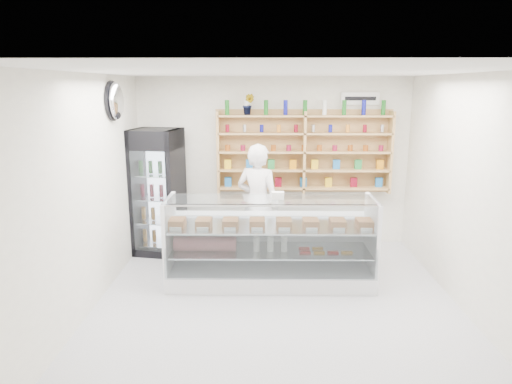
{
  "coord_description": "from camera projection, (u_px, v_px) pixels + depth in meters",
  "views": [
    {
      "loc": [
        -0.19,
        -5.07,
        2.65
      ],
      "look_at": [
        -0.27,
        0.9,
        1.26
      ],
      "focal_mm": 32.0,
      "sensor_mm": 36.0,
      "label": 1
    }
  ],
  "objects": [
    {
      "name": "wall_shelving",
      "position": [
        304.0,
        152.0,
        7.45
      ],
      "size": [
        2.84,
        0.28,
        1.33
      ],
      "color": "tan",
      "rests_on": "back_wall"
    },
    {
      "name": "drinks_cooler",
      "position": [
        158.0,
        192.0,
        7.27
      ],
      "size": [
        0.83,
        0.81,
        2.0
      ],
      "rotation": [
        0.0,
        0.0,
        -0.17
      ],
      "color": "black",
      "rests_on": "floor"
    },
    {
      "name": "security_mirror",
      "position": [
        116.0,
        101.0,
        6.18
      ],
      "size": [
        0.15,
        0.5,
        0.5
      ],
      "primitive_type": "ellipsoid",
      "color": "silver",
      "rests_on": "left_wall"
    },
    {
      "name": "shop_worker",
      "position": [
        258.0,
        204.0,
        6.85
      ],
      "size": [
        0.78,
        0.66,
        1.83
      ],
      "primitive_type": "imported",
      "rotation": [
        0.0,
        0.0,
        2.75
      ],
      "color": "silver",
      "rests_on": "floor"
    },
    {
      "name": "display_counter",
      "position": [
        270.0,
        259.0,
        6.23
      ],
      "size": [
        2.77,
        0.83,
        1.21
      ],
      "color": "white",
      "rests_on": "floor"
    },
    {
      "name": "potted_plant",
      "position": [
        248.0,
        104.0,
        7.29
      ],
      "size": [
        0.21,
        0.18,
        0.33
      ],
      "primitive_type": "imported",
      "rotation": [
        0.0,
        0.0,
        -0.18
      ],
      "color": "#1E6626",
      "rests_on": "wall_shelving"
    },
    {
      "name": "wall_sign",
      "position": [
        360.0,
        99.0,
        7.37
      ],
      "size": [
        0.62,
        0.03,
        0.2
      ],
      "primitive_type": "cube",
      "color": "white",
      "rests_on": "back_wall"
    },
    {
      "name": "room",
      "position": [
        278.0,
        198.0,
        5.22
      ],
      "size": [
        5.0,
        5.0,
        5.0
      ],
      "color": "silver",
      "rests_on": "ground"
    }
  ]
}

